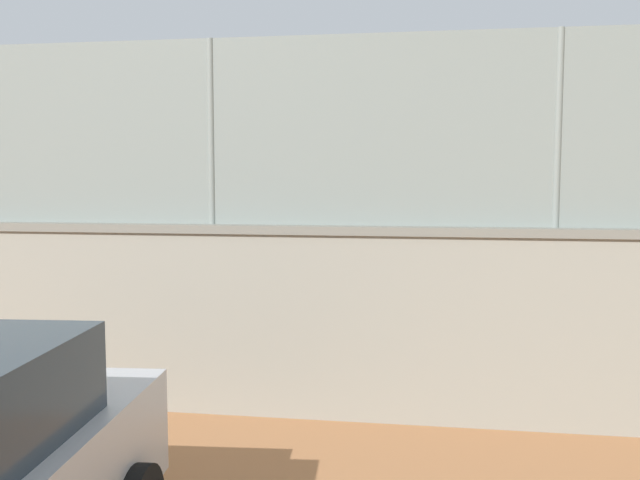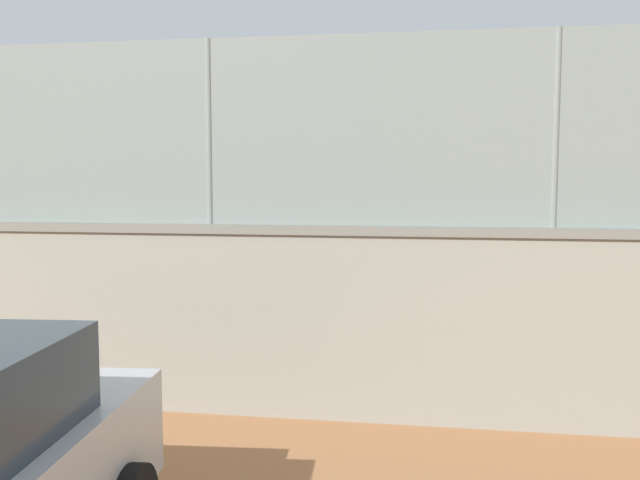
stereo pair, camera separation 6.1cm
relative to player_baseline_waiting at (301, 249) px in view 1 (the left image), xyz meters
The scene contains 8 objects.
ground_plane 2.73m from the player_baseline_waiting, 109.87° to the right, with size 260.00×260.00×0.00m, color #A36B42.
perimeter_wall 7.66m from the player_baseline_waiting, 118.30° to the left, with size 32.31×0.84×1.82m.
fence_panel_on_wall 7.88m from the player_baseline_waiting, 118.30° to the left, with size 31.72×0.47×1.75m.
player_baseline_waiting is the anchor object (origin of this frame).
player_foreground_swinging 3.41m from the player_baseline_waiting, 150.32° to the right, with size 1.06×0.72×1.65m.
player_near_wall_returning 4.25m from the player_baseline_waiting, ahead, with size 1.20×0.74×1.59m.
sports_ball 2.36m from the player_baseline_waiting, 125.83° to the left, with size 0.09×0.09×0.09m, color orange.
courtside_bench 5.50m from the player_baseline_waiting, 95.26° to the left, with size 1.60×0.40×0.87m.
Camera 1 is at (-1.71, 15.58, 2.26)m, focal length 38.82 mm.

